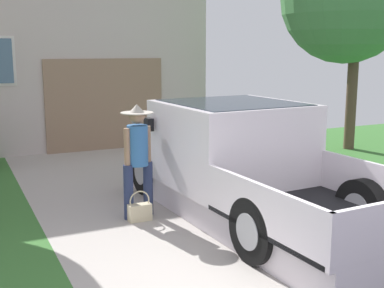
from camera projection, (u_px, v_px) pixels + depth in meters
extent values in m
cube|color=#B4ACA3|center=(183.00, 192.00, 8.99)|extent=(5.20, 9.00, 0.06)
cube|color=silver|center=(253.00, 205.00, 7.47)|extent=(2.08, 5.39, 0.42)
cube|color=silver|center=(232.00, 143.00, 7.83)|extent=(2.08, 2.10, 1.26)
cube|color=#1E2833|center=(232.00, 119.00, 7.76)|extent=(1.84, 1.93, 0.53)
cube|color=silver|center=(186.00, 148.00, 9.22)|extent=(2.04, 1.15, 0.56)
cube|color=black|center=(326.00, 220.00, 6.10)|extent=(2.10, 2.33, 0.06)
cube|color=silver|center=(261.00, 211.00, 5.60)|extent=(0.16, 2.25, 0.60)
cube|color=silver|center=(384.00, 188.00, 6.50)|extent=(0.16, 2.25, 0.60)
cube|color=black|center=(149.00, 124.00, 7.87)|extent=(0.11, 0.18, 0.20)
cylinder|color=black|center=(147.00, 171.00, 8.73)|extent=(0.30, 0.81, 0.80)
cylinder|color=#9E9EA3|center=(147.00, 171.00, 8.73)|extent=(0.30, 0.45, 0.44)
cylinder|color=black|center=(231.00, 161.00, 9.54)|extent=(0.30, 0.81, 0.80)
cylinder|color=#9E9EA3|center=(231.00, 161.00, 9.54)|extent=(0.30, 0.45, 0.44)
cylinder|color=black|center=(256.00, 230.00, 5.90)|extent=(0.30, 0.81, 0.80)
cylinder|color=#9E9EA3|center=(256.00, 230.00, 5.90)|extent=(0.30, 0.45, 0.44)
cylinder|color=black|center=(363.00, 208.00, 6.70)|extent=(0.30, 0.81, 0.80)
cylinder|color=#9E9EA3|center=(363.00, 208.00, 6.70)|extent=(0.30, 0.45, 0.44)
cylinder|color=navy|center=(129.00, 192.00, 7.41)|extent=(0.14, 0.14, 0.82)
cylinder|color=navy|center=(148.00, 188.00, 7.63)|extent=(0.14, 0.14, 0.82)
cylinder|color=#3870B2|center=(138.00, 145.00, 7.39)|extent=(0.31, 0.31, 0.60)
cylinder|color=tan|center=(127.00, 149.00, 7.29)|extent=(0.09, 0.09, 0.60)
cylinder|color=tan|center=(148.00, 146.00, 7.51)|extent=(0.09, 0.09, 0.60)
sphere|color=tan|center=(137.00, 116.00, 7.31)|extent=(0.23, 0.23, 0.23)
cylinder|color=#BCB2A3|center=(137.00, 113.00, 7.30)|extent=(0.48, 0.48, 0.01)
cone|color=#BCB2A3|center=(137.00, 108.00, 7.29)|extent=(0.24, 0.24, 0.13)
cube|color=beige|center=(140.00, 212.00, 7.39)|extent=(0.34, 0.15, 0.25)
torus|color=beige|center=(140.00, 201.00, 7.36)|extent=(0.31, 0.02, 0.31)
cube|color=beige|center=(34.00, 65.00, 14.79)|extent=(8.03, 6.60, 4.05)
cube|color=#93755B|center=(106.00, 104.00, 12.52)|extent=(2.97, 0.06, 2.26)
cylinder|color=brown|center=(351.00, 98.00, 12.55)|extent=(0.26, 0.26, 2.58)
sphere|color=#458947|center=(355.00, 4.00, 12.10)|extent=(2.42, 2.42, 2.42)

